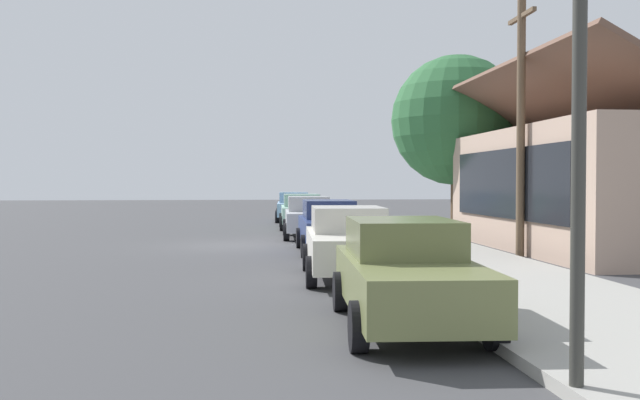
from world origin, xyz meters
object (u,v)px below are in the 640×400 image
car_navy (329,226)px  car_olive (406,272)px  car_ivory (349,242)px  shade_tree (456,121)px  car_skyblue (294,206)px  traffic_light_main (473,43)px  car_silver (309,217)px  fire_hydrant_red (348,225)px  utility_pole_wooden (521,120)px  car_seafoam (302,211)px

car_navy → car_olive: (11.05, -0.15, -0.00)m
car_ivory → shade_tree: (-13.09, 6.49, 3.93)m
car_skyblue → traffic_light_main: (31.47, -0.36, 2.68)m
car_silver → car_navy: (5.60, 0.16, 0.00)m
car_olive → fire_hydrant_red: size_ratio=6.53×
car_silver → utility_pole_wooden: bearing=38.4°
car_ivory → traffic_light_main: 9.34m
car_skyblue → utility_pole_wooden: (18.72, 5.30, 3.11)m
car_ivory → car_silver: bearing=-177.2°
car_skyblue → fire_hydrant_red: 11.85m
car_ivory → utility_pole_wooden: 7.41m
car_silver → fire_hydrant_red: size_ratio=6.44×
fire_hydrant_red → car_skyblue: bearing=-173.7°
car_skyblue → fire_hydrant_red: bearing=9.7°
car_skyblue → car_navy: size_ratio=1.02×
car_ivory → car_olive: 5.30m
car_olive → car_ivory: bearing=-176.2°
car_silver → car_ivory: bearing=2.1°
car_skyblue → car_silver: bearing=2.6°
traffic_light_main → utility_pole_wooden: (-12.76, 5.66, 0.44)m
car_navy → traffic_light_main: 14.94m
utility_pole_wooden → fire_hydrant_red: utility_pole_wooden is taller
car_seafoam → fire_hydrant_red: (5.85, 1.32, -0.32)m
car_silver → shade_tree: (-1.75, 6.41, 3.93)m
car_silver → shade_tree: shade_tree is taller
car_silver → car_olive: size_ratio=0.99×
car_skyblue → utility_pole_wooden: 19.70m
shade_tree → car_ivory: bearing=-26.4°
traffic_light_main → fire_hydrant_red: traffic_light_main is taller
car_navy → fire_hydrant_red: car_navy is taller
car_ivory → traffic_light_main: (8.95, -0.12, 2.68)m
car_silver → fire_hydrant_red: (0.60, 1.46, -0.32)m
car_navy → shade_tree: bearing=141.0°
car_silver → traffic_light_main: bearing=1.9°
car_ivory → fire_hydrant_red: (-10.75, 1.54, -0.32)m
utility_pole_wooden → shade_tree: bearing=174.2°
car_skyblue → traffic_light_main: bearing=2.7°
shade_tree → traffic_light_main: bearing=-16.7°
car_silver → car_seafoam: bearing=-179.0°
car_ivory → traffic_light_main: traffic_light_main is taller
car_olive → utility_pole_wooden: utility_pole_wooden is taller
car_silver → car_ivory: (11.35, -0.08, 0.00)m
car_skyblue → shade_tree: shade_tree is taller
car_skyblue → car_olive: size_ratio=1.05×
car_skyblue → utility_pole_wooden: bearing=19.2°
car_seafoam → traffic_light_main: bearing=1.5°
car_silver → car_skyblue: bearing=-178.3°
car_silver → traffic_light_main: traffic_light_main is taller
car_silver → traffic_light_main: size_ratio=0.88×
car_olive → shade_tree: 19.87m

